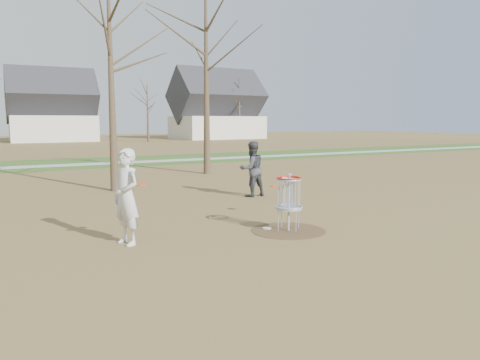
# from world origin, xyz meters

# --- Properties ---
(ground) EXTENTS (160.00, 160.00, 0.00)m
(ground) POSITION_xyz_m (0.00, 0.00, 0.00)
(ground) COLOR brown
(ground) RESTS_ON ground
(green_band) EXTENTS (160.00, 8.00, 0.01)m
(green_band) POSITION_xyz_m (0.00, 21.00, 0.01)
(green_band) COLOR #2D5119
(green_band) RESTS_ON ground
(footpath) EXTENTS (160.00, 1.50, 0.01)m
(footpath) POSITION_xyz_m (0.00, 20.00, 0.01)
(footpath) COLOR #9E9E99
(footpath) RESTS_ON green_band
(dirt_circle) EXTENTS (1.80, 1.80, 0.01)m
(dirt_circle) POSITION_xyz_m (0.00, 0.00, 0.01)
(dirt_circle) COLOR #47331E
(dirt_circle) RESTS_ON ground
(player_standing) EXTENTS (0.69, 0.87, 2.06)m
(player_standing) POSITION_xyz_m (-3.73, 0.69, 1.03)
(player_standing) COLOR silver
(player_standing) RESTS_ON ground
(player_throwing) EXTENTS (0.96, 0.76, 1.93)m
(player_throwing) POSITION_xyz_m (1.86, 4.87, 0.96)
(player_throwing) COLOR #38393E
(player_throwing) RESTS_ON ground
(disc_grounded) EXTENTS (0.22, 0.22, 0.02)m
(disc_grounded) POSITION_xyz_m (-0.36, 0.41, 0.02)
(disc_grounded) COLOR silver
(disc_grounded) RESTS_ON dirt_circle
(discs_in_play) EXTENTS (4.35, 1.44, 0.52)m
(discs_in_play) POSITION_xyz_m (-1.31, 1.07, 1.06)
(discs_in_play) COLOR #E3430B
(discs_in_play) RESTS_ON ground
(disc_golf_basket) EXTENTS (0.64, 0.64, 1.35)m
(disc_golf_basket) POSITION_xyz_m (0.00, 0.00, 0.91)
(disc_golf_basket) COLOR #9EA3AD
(disc_golf_basket) RESTS_ON ground
(bare_trees) EXTENTS (52.62, 44.98, 9.00)m
(bare_trees) POSITION_xyz_m (1.78, 35.79, 5.35)
(bare_trees) COLOR #382B1E
(bare_trees) RESTS_ON ground
(houses_row) EXTENTS (56.51, 10.01, 7.26)m
(houses_row) POSITION_xyz_m (4.32, 52.56, 3.52)
(houses_row) COLOR silver
(houses_row) RESTS_ON ground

